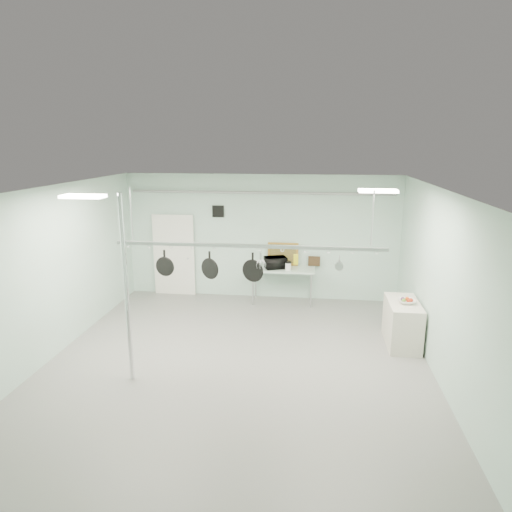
# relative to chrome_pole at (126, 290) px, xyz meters

# --- Properties ---
(floor) EXTENTS (8.00, 8.00, 0.00)m
(floor) POSITION_rel_chrome_pole_xyz_m (1.70, 0.60, -1.60)
(floor) COLOR gray
(floor) RESTS_ON ground
(ceiling) EXTENTS (7.00, 8.00, 0.02)m
(ceiling) POSITION_rel_chrome_pole_xyz_m (1.70, 0.60, 1.59)
(ceiling) COLOR silver
(ceiling) RESTS_ON back_wall
(back_wall) EXTENTS (7.00, 0.02, 3.20)m
(back_wall) POSITION_rel_chrome_pole_xyz_m (1.70, 4.59, 0.00)
(back_wall) COLOR #A2C2B0
(back_wall) RESTS_ON floor
(right_wall) EXTENTS (0.02, 8.00, 3.20)m
(right_wall) POSITION_rel_chrome_pole_xyz_m (5.19, 0.60, 0.00)
(right_wall) COLOR #A2C2B0
(right_wall) RESTS_ON floor
(door) EXTENTS (1.10, 0.10, 2.20)m
(door) POSITION_rel_chrome_pole_xyz_m (-0.60, 4.54, -0.55)
(door) COLOR silver
(door) RESTS_ON floor
(wall_vent) EXTENTS (0.30, 0.04, 0.30)m
(wall_vent) POSITION_rel_chrome_pole_xyz_m (0.60, 4.57, 0.65)
(wall_vent) COLOR black
(wall_vent) RESTS_ON back_wall
(conduit_pipe) EXTENTS (6.60, 0.07, 0.07)m
(conduit_pipe) POSITION_rel_chrome_pole_xyz_m (1.70, 4.50, 1.15)
(conduit_pipe) COLOR gray
(conduit_pipe) RESTS_ON back_wall
(chrome_pole) EXTENTS (0.08, 0.08, 3.20)m
(chrome_pole) POSITION_rel_chrome_pole_xyz_m (0.00, 0.00, 0.00)
(chrome_pole) COLOR silver
(chrome_pole) RESTS_ON floor
(prep_table) EXTENTS (1.60, 0.70, 0.91)m
(prep_table) POSITION_rel_chrome_pole_xyz_m (2.30, 4.20, -0.77)
(prep_table) COLOR silver
(prep_table) RESTS_ON floor
(side_cabinet) EXTENTS (0.60, 1.20, 0.90)m
(side_cabinet) POSITION_rel_chrome_pole_xyz_m (4.85, 2.00, -1.15)
(side_cabinet) COLOR beige
(side_cabinet) RESTS_ON floor
(pot_rack) EXTENTS (4.80, 0.06, 1.00)m
(pot_rack) POSITION_rel_chrome_pole_xyz_m (1.90, 0.90, 0.63)
(pot_rack) COLOR #B7B7BC
(pot_rack) RESTS_ON ceiling
(light_panel_left) EXTENTS (0.65, 0.30, 0.05)m
(light_panel_left) POSITION_rel_chrome_pole_xyz_m (-0.50, -0.20, 1.56)
(light_panel_left) COLOR white
(light_panel_left) RESTS_ON ceiling
(light_panel_right) EXTENTS (0.65, 0.30, 0.05)m
(light_panel_right) POSITION_rel_chrome_pole_xyz_m (4.10, 1.20, 1.56)
(light_panel_right) COLOR white
(light_panel_right) RESTS_ON ceiling
(microwave) EXTENTS (0.62, 0.52, 0.29)m
(microwave) POSITION_rel_chrome_pole_xyz_m (2.12, 4.16, -0.55)
(microwave) COLOR black
(microwave) RESTS_ON prep_table
(coffee_canister) EXTENTS (0.15, 0.15, 0.19)m
(coffee_canister) POSITION_rel_chrome_pole_xyz_m (2.45, 4.02, -0.60)
(coffee_canister) COLOR white
(coffee_canister) RESTS_ON prep_table
(painting_large) EXTENTS (0.78, 0.14, 0.58)m
(painting_large) POSITION_rel_chrome_pole_xyz_m (2.28, 4.50, -0.41)
(painting_large) COLOR #BA8331
(painting_large) RESTS_ON prep_table
(painting_small) EXTENTS (0.30, 0.09, 0.25)m
(painting_small) POSITION_rel_chrome_pole_xyz_m (3.08, 4.50, -0.57)
(painting_small) COLOR #312111
(painting_small) RESTS_ON prep_table
(fruit_bowl) EXTENTS (0.36, 0.36, 0.08)m
(fruit_bowl) POSITION_rel_chrome_pole_xyz_m (4.88, 1.93, -0.66)
(fruit_bowl) COLOR white
(fruit_bowl) RESTS_ON side_cabinet
(skillet_left) EXTENTS (0.36, 0.12, 0.50)m
(skillet_left) POSITION_rel_chrome_pole_xyz_m (0.37, 0.90, 0.24)
(skillet_left) COLOR black
(skillet_left) RESTS_ON pot_rack
(skillet_mid) EXTENTS (0.37, 0.23, 0.52)m
(skillet_mid) POSITION_rel_chrome_pole_xyz_m (1.20, 0.90, 0.22)
(skillet_mid) COLOR black
(skillet_mid) RESTS_ON pot_rack
(skillet_right) EXTENTS (0.40, 0.19, 0.55)m
(skillet_right) POSITION_rel_chrome_pole_xyz_m (1.98, 0.90, 0.21)
(skillet_right) COLOR black
(skillet_right) RESTS_ON pot_rack
(whisk) EXTENTS (0.18, 0.18, 0.35)m
(whisk) POSITION_rel_chrome_pole_xyz_m (2.12, 0.90, 0.31)
(whisk) COLOR #BDBCC1
(whisk) RESTS_ON pot_rack
(grater) EXTENTS (0.08, 0.04, 0.20)m
(grater) POSITION_rel_chrome_pole_xyz_m (2.74, 0.90, 0.38)
(grater) COLOR gold
(grater) RESTS_ON pot_rack
(saucepan) EXTENTS (0.16, 0.11, 0.26)m
(saucepan) POSITION_rel_chrome_pole_xyz_m (3.48, 0.90, 0.35)
(saucepan) COLOR #B9BABE
(saucepan) RESTS_ON pot_rack
(fruit_cluster) EXTENTS (0.24, 0.24, 0.09)m
(fruit_cluster) POSITION_rel_chrome_pole_xyz_m (4.88, 1.93, -0.62)
(fruit_cluster) COLOR #AB270F
(fruit_cluster) RESTS_ON fruit_bowl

